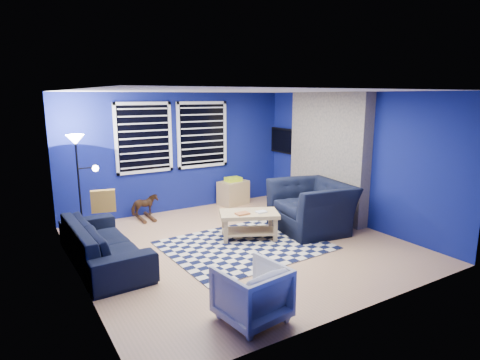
# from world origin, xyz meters

# --- Properties ---
(floor) EXTENTS (5.00, 5.00, 0.00)m
(floor) POSITION_xyz_m (0.00, 0.00, 0.00)
(floor) COLOR tan
(floor) RESTS_ON ground
(ceiling) EXTENTS (5.00, 5.00, 0.00)m
(ceiling) POSITION_xyz_m (0.00, 0.00, 2.50)
(ceiling) COLOR white
(ceiling) RESTS_ON wall_back
(wall_back) EXTENTS (5.00, 0.00, 5.00)m
(wall_back) POSITION_xyz_m (0.00, 2.50, 1.25)
(wall_back) COLOR navy
(wall_back) RESTS_ON floor
(wall_left) EXTENTS (0.00, 5.00, 5.00)m
(wall_left) POSITION_xyz_m (-2.50, 0.00, 1.25)
(wall_left) COLOR navy
(wall_left) RESTS_ON floor
(wall_right) EXTENTS (0.00, 5.00, 5.00)m
(wall_right) POSITION_xyz_m (2.50, 0.00, 1.25)
(wall_right) COLOR navy
(wall_right) RESTS_ON floor
(fireplace) EXTENTS (0.65, 2.00, 2.50)m
(fireplace) POSITION_xyz_m (2.36, 0.50, 1.20)
(fireplace) COLOR gray
(fireplace) RESTS_ON floor
(window_left) EXTENTS (1.17, 0.06, 1.42)m
(window_left) POSITION_xyz_m (-0.75, 2.46, 1.60)
(window_left) COLOR black
(window_left) RESTS_ON wall_back
(window_right) EXTENTS (1.17, 0.06, 1.42)m
(window_right) POSITION_xyz_m (0.55, 2.46, 1.60)
(window_right) COLOR black
(window_right) RESTS_ON wall_back
(tv) EXTENTS (0.07, 1.00, 0.58)m
(tv) POSITION_xyz_m (2.45, 2.00, 1.40)
(tv) COLOR black
(tv) RESTS_ON wall_right
(rug) EXTENTS (2.58, 2.11, 0.02)m
(rug) POSITION_xyz_m (0.04, -0.08, 0.01)
(rug) COLOR black
(rug) RESTS_ON floor
(sofa) EXTENTS (2.21, 0.93, 0.64)m
(sofa) POSITION_xyz_m (-2.10, 0.40, 0.32)
(sofa) COLOR black
(sofa) RESTS_ON floor
(armchair_big) EXTENTS (1.52, 1.37, 0.89)m
(armchair_big) POSITION_xyz_m (1.51, -0.04, 0.44)
(armchair_big) COLOR black
(armchair_big) RESTS_ON floor
(armchair_bent) EXTENTS (0.76, 0.78, 0.63)m
(armchair_bent) POSITION_xyz_m (-1.08, -2.01, 0.32)
(armchair_bent) COLOR gray
(armchair_bent) RESTS_ON floor
(rocking_horse) EXTENTS (0.25, 0.52, 0.43)m
(rocking_horse) POSITION_xyz_m (-0.89, 2.19, 0.29)
(rocking_horse) COLOR #422115
(rocking_horse) RESTS_ON floor
(coffee_table) EXTENTS (1.14, 0.93, 0.49)m
(coffee_table) POSITION_xyz_m (0.29, 0.17, 0.34)
(coffee_table) COLOR tan
(coffee_table) RESTS_ON rug
(cabinet) EXTENTS (0.72, 0.56, 0.63)m
(cabinet) POSITION_xyz_m (1.19, 2.25, 0.28)
(cabinet) COLOR tan
(cabinet) RESTS_ON floor
(floor_lamp) EXTENTS (0.49, 0.30, 1.79)m
(floor_lamp) POSITION_xyz_m (-2.13, 1.78, 1.47)
(floor_lamp) COLOR black
(floor_lamp) RESTS_ON floor
(throw_pillow) EXTENTS (0.38, 0.19, 0.35)m
(throw_pillow) POSITION_xyz_m (-1.95, 0.92, 0.81)
(throw_pillow) COLOR gold
(throw_pillow) RESTS_ON sofa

